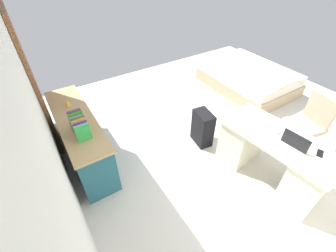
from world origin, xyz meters
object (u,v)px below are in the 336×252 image
computer_mouse (277,132)px  laptop (296,143)px  desk_lamp (334,145)px  desk (272,157)px  credenza (81,138)px  suitcase_black (202,128)px  bed (248,78)px  figurine_small (67,103)px  office_chair (305,127)px  cell_phone_near_laptop (320,153)px

computer_mouse → laptop: bearing=171.0°
laptop → desk_lamp: (-0.32, -0.04, 0.21)m
computer_mouse → desk: bearing=151.2°
credenza → suitcase_black: 1.87m
bed → computer_mouse: computer_mouse is taller
figurine_small → desk_lamp: bearing=-140.7°
desk → bed: size_ratio=0.79×
bed → suitcase_black: suitcase_black is taller
laptop → computer_mouse: (0.26, -0.01, -0.03)m
bed → figurine_small: size_ratio=17.33×
office_chair → desk_lamp: size_ratio=2.72×
credenza → desk_lamp: size_ratio=5.22×
credenza → bed: size_ratio=0.94×
desk → desk_lamp: desk_lamp is taller
computer_mouse → desk_lamp: (-0.59, -0.02, 0.24)m
suitcase_black → figurine_small: size_ratio=5.31×
credenza → cell_phone_near_laptop: bearing=-134.7°
desk → bed: (1.89, -1.65, -0.14)m
office_chair → cell_phone_near_laptop: bearing=125.0°
suitcase_black → bed: bearing=-58.9°
desk → office_chair: office_chair is taller
suitcase_black → computer_mouse: bearing=-151.2°
credenza → bed: 3.71m
computer_mouse → figurine_small: (2.00, 2.09, 0.06)m
desk → cell_phone_near_laptop: size_ratio=11.04×
desk_lamp → figurine_small: bearing=39.3°
office_chair → credenza: size_ratio=0.52×
office_chair → figurine_small: bearing=56.3°
credenza → computer_mouse: 2.71m
desk → credenza: credenza is taller
desk_lamp → figurine_small: size_ratio=3.14×
credenza → computer_mouse: computer_mouse is taller
desk → cell_phone_near_laptop: (-0.42, -0.14, 0.36)m
credenza → suitcase_black: credenza is taller
bed → figurine_small: (0.19, 3.71, 0.57)m
bed → desk_lamp: size_ratio=5.53×
laptop → cell_phone_near_laptop: laptop is taller
computer_mouse → cell_phone_near_laptop: 0.51m
figurine_small → laptop: bearing=-137.5°
figurine_small → credenza: bearing=-179.7°
computer_mouse → cell_phone_near_laptop: (-0.50, -0.11, -0.01)m
office_chair → computer_mouse: size_ratio=9.40×
cell_phone_near_laptop → desk_lamp: bearing=112.8°
cell_phone_near_laptop → desk_lamp: desk_lamp is taller
desk → credenza: bearing=49.5°
office_chair → figurine_small: size_ratio=8.55×
office_chair → credenza: (1.65, 2.96, -0.04)m
credenza → figurine_small: figurine_small is taller
office_chair → suitcase_black: size_ratio=1.61×
suitcase_black → laptop: bearing=-155.9°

